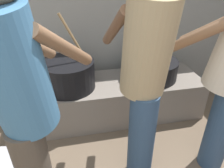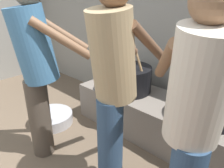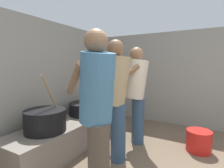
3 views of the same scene
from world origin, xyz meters
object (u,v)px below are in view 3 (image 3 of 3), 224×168
object	(u,v)px
cook_in_cream_shirt	(136,90)
cook_in_tan_shirt	(116,93)
bucket_red_plastic	(199,141)
cooking_pot_main	(45,120)
cook_in_blue_shirt	(97,107)
cooking_pot_secondary	(85,108)

from	to	relation	value
cook_in_cream_shirt	cook_in_tan_shirt	world-z (taller)	cook_in_tan_shirt
bucket_red_plastic	cook_in_cream_shirt	bearing A→B (deg)	101.71
cook_in_tan_shirt	cook_in_cream_shirt	bearing A→B (deg)	-3.88
cooking_pot_main	cook_in_blue_shirt	world-z (taller)	cook_in_blue_shirt
cook_in_blue_shirt	bucket_red_plastic	distance (m)	1.87
cooking_pot_secondary	cook_in_blue_shirt	distance (m)	1.54
cooking_pot_secondary	cook_in_cream_shirt	xyz separation A→B (m)	(0.23, -0.85, 0.36)
cooking_pot_secondary	cook_in_cream_shirt	world-z (taller)	cook_in_cream_shirt
cooking_pot_secondary	cook_in_tan_shirt	distance (m)	0.98
cooking_pot_main	cook_in_tan_shirt	xyz separation A→B (m)	(0.49, -0.77, 0.35)
cooking_pot_main	cooking_pot_secondary	size ratio (longest dim) A/B	1.12
cook_in_cream_shirt	bucket_red_plastic	size ratio (longest dim) A/B	4.41
cooking_pot_main	cook_in_tan_shirt	bearing A→B (deg)	-57.21
cooking_pot_main	cooking_pot_secondary	world-z (taller)	cooking_pot_main
cook_in_tan_shirt	bucket_red_plastic	bearing A→B (deg)	-49.94
cook_in_blue_shirt	cooking_pot_main	bearing A→B (deg)	76.89
cooking_pot_main	cook_in_cream_shirt	distance (m)	1.42
cooking_pot_main	cook_in_cream_shirt	world-z (taller)	cook_in_cream_shirt
cooking_pot_secondary	cook_in_cream_shirt	bearing A→B (deg)	-74.98
cook_in_blue_shirt	cook_in_cream_shirt	world-z (taller)	cook_in_blue_shirt
cooking_pot_main	bucket_red_plastic	world-z (taller)	cooking_pot_main
cooking_pot_secondary	cook_in_tan_shirt	world-z (taller)	cook_in_tan_shirt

